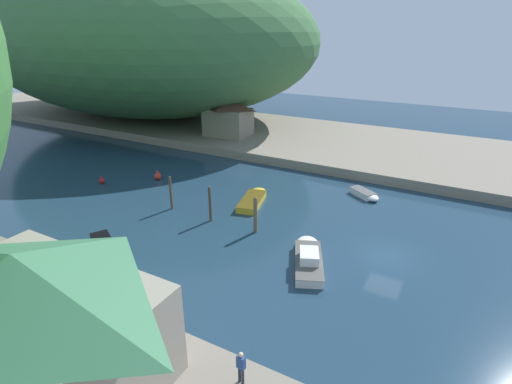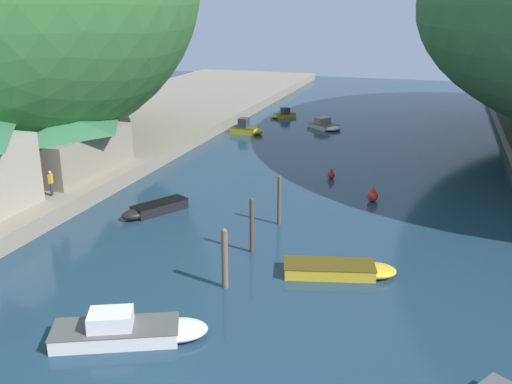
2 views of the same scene
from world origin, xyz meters
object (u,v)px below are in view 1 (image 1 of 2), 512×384
(person_by_boathouse, at_px, (241,366))
(channel_buoy_far, at_px, (158,176))
(boat_cabin_cruiser, at_px, (106,249))
(boat_white_cruiser, at_px, (254,199))
(boat_small_dinghy, at_px, (308,257))
(right_bank_cottage, at_px, (228,116))
(waterfront_building, at_px, (28,320))
(boat_moored_right, at_px, (366,194))
(channel_buoy_near, at_px, (102,180))
(person_on_quay, at_px, (29,282))

(person_by_boathouse, bearing_deg, channel_buoy_far, -32.78)
(boat_cabin_cruiser, distance_m, person_by_boathouse, 16.37)
(boat_white_cruiser, height_order, boat_small_dinghy, boat_small_dinghy)
(right_bank_cottage, bearing_deg, waterfront_building, -158.33)
(boat_moored_right, distance_m, channel_buoy_near, 27.31)
(waterfront_building, relative_size, boat_small_dinghy, 1.68)
(boat_moored_right, distance_m, person_by_boathouse, 25.63)
(boat_white_cruiser, height_order, boat_moored_right, boat_white_cruiser)
(boat_moored_right, height_order, channel_buoy_near, channel_buoy_near)
(boat_white_cruiser, relative_size, person_on_quay, 3.52)
(boat_small_dinghy, xyz_separation_m, channel_buoy_far, (7.38, 20.54, 0.02))
(waterfront_building, distance_m, boat_cabin_cruiser, 13.20)
(channel_buoy_near, bearing_deg, boat_small_dinghy, -98.23)
(waterfront_building, height_order, person_on_quay, waterfront_building)
(boat_white_cruiser, relative_size, channel_buoy_far, 5.31)
(channel_buoy_near, bearing_deg, channel_buoy_far, -49.41)
(boat_small_dinghy, xyz_separation_m, person_on_quay, (-12.67, 12.01, 1.65))
(boat_cabin_cruiser, bearing_deg, right_bank_cottage, -135.20)
(boat_white_cruiser, bearing_deg, right_bank_cottage, 114.93)
(boat_small_dinghy, relative_size, person_by_boathouse, 3.87)
(channel_buoy_near, relative_size, channel_buoy_far, 0.78)
(channel_buoy_far, relative_size, person_on_quay, 0.66)
(boat_cabin_cruiser, height_order, channel_buoy_near, channel_buoy_near)
(person_by_boathouse, bearing_deg, boat_cabin_cruiser, -12.99)
(right_bank_cottage, height_order, boat_white_cruiser, right_bank_cottage)
(boat_cabin_cruiser, height_order, person_by_boathouse, person_by_boathouse)
(boat_cabin_cruiser, height_order, person_on_quay, person_on_quay)
(boat_small_dinghy, relative_size, channel_buoy_near, 7.44)
(right_bank_cottage, relative_size, boat_cabin_cruiser, 1.40)
(channel_buoy_near, height_order, person_on_quay, person_on_quay)
(boat_small_dinghy, bearing_deg, boat_moored_right, 63.89)
(boat_small_dinghy, bearing_deg, boat_white_cruiser, 115.55)
(person_on_quay, bearing_deg, boat_white_cruiser, -119.23)
(right_bank_cottage, distance_m, channel_buoy_far, 16.54)
(boat_white_cruiser, xyz_separation_m, channel_buoy_near, (-3.71, 16.39, 0.05))
(waterfront_building, relative_size, channel_buoy_far, 9.81)
(boat_small_dinghy, distance_m, channel_buoy_near, 25.19)
(boat_moored_right, xyz_separation_m, boat_cabin_cruiser, (-19.61, 14.01, 0.04))
(right_bank_cottage, bearing_deg, person_on_quay, -164.96)
(right_bank_cottage, xyz_separation_m, channel_buoy_far, (-16.15, -1.20, -3.37))
(channel_buoy_far, relative_size, person_by_boathouse, 0.66)
(channel_buoy_far, bearing_deg, boat_cabin_cruiser, -152.39)
(waterfront_building, xyz_separation_m, person_on_quay, (3.48, 6.04, -2.36))
(boat_white_cruiser, distance_m, person_by_boathouse, 21.96)
(boat_small_dinghy, xyz_separation_m, person_by_boathouse, (-12.04, -1.68, 1.65))
(waterfront_building, height_order, boat_white_cruiser, waterfront_building)
(boat_white_cruiser, relative_size, boat_moored_right, 1.72)
(boat_small_dinghy, distance_m, person_on_quay, 17.54)
(boat_small_dinghy, height_order, channel_buoy_far, boat_small_dinghy)
(boat_white_cruiser, distance_m, boat_small_dinghy, 11.25)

